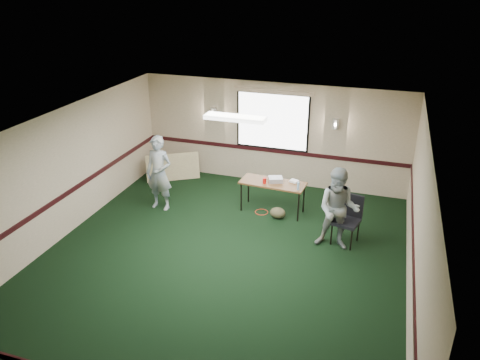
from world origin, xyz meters
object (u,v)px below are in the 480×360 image
(projector, at_px, (276,179))
(conference_chair, at_px, (348,215))
(folding_table, at_px, (273,184))
(person_left, at_px, (159,173))
(person_right, at_px, (338,210))

(projector, bearing_deg, conference_chair, -45.95)
(folding_table, distance_m, person_left, 2.67)
(projector, bearing_deg, person_right, -56.91)
(conference_chair, distance_m, person_left, 4.41)
(projector, distance_m, person_left, 2.72)
(conference_chair, relative_size, person_left, 0.57)
(folding_table, distance_m, projector, 0.13)
(folding_table, bearing_deg, conference_chair, -19.70)
(person_right, bearing_deg, projector, 143.50)
(projector, height_order, person_right, person_right)
(projector, distance_m, conference_chair, 1.97)
(conference_chair, relative_size, person_right, 0.59)
(projector, relative_size, person_right, 0.18)
(person_left, xyz_separation_m, person_right, (4.21, -0.47, -0.03))
(folding_table, height_order, conference_chair, conference_chair)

